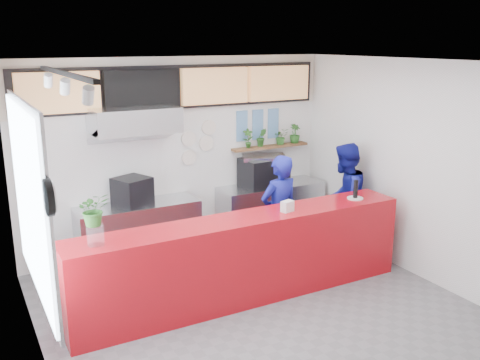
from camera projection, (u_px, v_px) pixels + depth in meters
name	position (u px, v px, depth m)	size (l,w,h in m)	color
floor	(260.00, 312.00, 6.57)	(5.00, 5.00, 0.00)	slate
ceiling	(263.00, 62.00, 5.80)	(5.00, 5.00, 0.00)	silver
wall_back	(179.00, 155.00, 8.31)	(5.00, 5.00, 0.00)	white
wall_left	(33.00, 230.00, 5.03)	(5.00, 5.00, 0.00)	white
wall_right	(418.00, 170.00, 7.34)	(5.00, 5.00, 0.00)	white
service_counter	(244.00, 259.00, 6.77)	(4.50, 0.60, 1.10)	#A80C14
cream_band	(177.00, 84.00, 8.02)	(5.00, 0.02, 0.80)	beige
prep_bench	(139.00, 233.00, 7.95)	(1.80, 0.60, 0.90)	#B2B5BA
panini_oven	(132.00, 191.00, 7.76)	(0.45, 0.45, 0.41)	black
extraction_hood	(134.00, 120.00, 7.48)	(1.20, 0.70, 0.35)	#B2B5BA
hood_lip	(135.00, 134.00, 7.53)	(1.20, 0.70, 0.08)	#B2B5BA
right_bench	(271.00, 210.00, 9.01)	(1.80, 0.60, 0.90)	#B2B5BA
espresso_machine	(264.00, 172.00, 8.77)	(0.72, 0.52, 0.46)	black
espresso_tray	(264.00, 157.00, 8.71)	(0.69, 0.48, 0.06)	#A8AAAF
herb_shelf	(270.00, 147.00, 8.96)	(1.40, 0.18, 0.04)	brown
menu_board_far_left	(59.00, 93.00, 7.14)	(1.10, 0.10, 0.55)	tan
menu_board_mid_left	(142.00, 89.00, 7.67)	(1.10, 0.10, 0.55)	black
menu_board_mid_right	(215.00, 86.00, 8.20)	(1.10, 0.10, 0.55)	tan
menu_board_far_right	(279.00, 83.00, 8.74)	(1.10, 0.10, 0.55)	tan
soffit	(178.00, 87.00, 8.01)	(4.80, 0.04, 0.65)	black
window_pane	(30.00, 201.00, 5.25)	(0.04, 2.20, 1.90)	silver
window_frame	(32.00, 201.00, 5.26)	(0.03, 2.30, 2.00)	#B2B5BA
wall_clock_rim	(49.00, 197.00, 4.15)	(0.30, 0.30, 0.05)	black
wall_clock_face	(53.00, 197.00, 4.16)	(0.26, 0.26, 0.02)	white
track_rail	(64.00, 73.00, 4.85)	(0.05, 2.40, 0.04)	black
dec_plate_a	(189.00, 139.00, 8.29)	(0.24, 0.24, 0.03)	silver
dec_plate_b	(206.00, 143.00, 8.45)	(0.24, 0.24, 0.03)	silver
dec_plate_c	(189.00, 157.00, 8.37)	(0.24, 0.24, 0.03)	silver
dec_plate_d	(209.00, 127.00, 8.41)	(0.24, 0.24, 0.03)	silver
photo_frame_a	(242.00, 118.00, 8.67)	(0.20, 0.02, 0.25)	#598CBF
photo_frame_b	(258.00, 117.00, 8.81)	(0.20, 0.02, 0.25)	#598CBF
photo_frame_c	(273.00, 116.00, 8.95)	(0.20, 0.02, 0.25)	#598CBF
photo_frame_d	(242.00, 134.00, 8.74)	(0.20, 0.02, 0.25)	#598CBF
photo_frame_e	(258.00, 132.00, 8.88)	(0.20, 0.02, 0.25)	#598CBF
photo_frame_f	(273.00, 131.00, 9.01)	(0.20, 0.02, 0.25)	#598CBF
staff_center	(279.00, 214.00, 7.56)	(0.62, 0.41, 1.70)	navy
staff_right	(344.00, 199.00, 8.20)	(0.84, 0.66, 1.73)	navy
herb_a	(248.00, 138.00, 8.72)	(0.17, 0.11, 0.32)	#286021
herb_b	(261.00, 137.00, 8.84)	(0.17, 0.14, 0.30)	#286021
herb_c	(281.00, 136.00, 9.02)	(0.24, 0.21, 0.27)	#286021
herb_d	(295.00, 134.00, 9.14)	(0.18, 0.16, 0.32)	#286021
glass_vase	(95.00, 235.00, 5.71)	(0.18, 0.18, 0.22)	silver
basil_vase	(94.00, 209.00, 5.64)	(0.32, 0.28, 0.36)	#286021
napkin_holder	(287.00, 206.00, 6.84)	(0.16, 0.10, 0.14)	silver
white_plate	(355.00, 198.00, 7.40)	(0.22, 0.22, 0.02)	silver
pepper_mill	(356.00, 189.00, 7.37)	(0.06, 0.06, 0.25)	black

